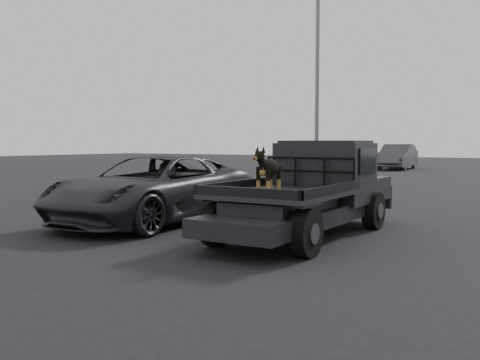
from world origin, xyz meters
The scene contains 8 objects.
ground centered at (0.00, 0.00, 0.00)m, with size 120.00×120.00×0.00m, color black.
flatbed_ute centered at (-0.14, 2.04, 0.46)m, with size 2.00×5.40×0.92m, color black, non-canonical shape.
ute_cab centered at (-0.14, 2.99, 1.36)m, with size 1.72×1.30×0.88m, color black, non-canonical shape.
headache_rack centered at (-0.14, 2.24, 1.20)m, with size 1.80×0.08×0.55m, color black, non-canonical shape.
dog centered at (-0.12, 0.60, 1.29)m, with size 0.32×0.60×0.74m, color black, non-canonical shape.
parked_suv centered at (-3.72, 1.89, 0.74)m, with size 2.47×5.35×1.49m, color #2B2B30.
distant_car_a centered at (-5.91, 28.40, 0.83)m, with size 1.76×5.06×1.67m, color #454449.
floodlight_near centered at (-5.83, 15.26, 8.01)m, with size 1.08×0.28×14.82m.
Camera 1 is at (4.13, -7.02, 1.76)m, focal length 40.00 mm.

